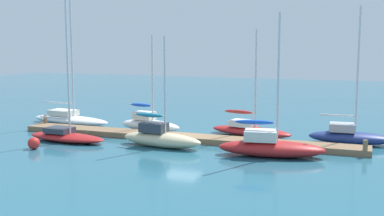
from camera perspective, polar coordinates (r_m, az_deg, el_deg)
name	(u,v)px	position (r m, az deg, el deg)	size (l,w,h in m)	color
ground_plane	(182,140)	(32.94, -1.22, -3.89)	(120.00, 120.00, 0.00)	#286075
dock_pier	(182,138)	(32.90, -1.22, -3.56)	(24.62, 1.79, 0.39)	#846647
dock_piling_near_end	(45,122)	(39.36, -17.15, -1.57)	(0.28, 0.28, 1.02)	#846647
dock_piling_far_end	(365,148)	(29.87, 20.04, -4.57)	(0.28, 0.28, 1.02)	#846647
sailboat_0	(70,118)	(40.74, -14.45, -1.16)	(7.76, 2.91, 10.52)	white
sailboat_1	(66,135)	(33.65, -14.88, -3.12)	(6.07, 2.35, 9.61)	#B21E1E
sailboat_2	(149,123)	(36.26, -5.15, -1.84)	(5.31, 2.27, 7.26)	white
sailboat_3	(160,137)	(30.85, -3.82, -3.49)	(5.74, 2.16, 7.12)	beige
sailboat_4	(250,129)	(34.70, 6.92, -2.53)	(6.38, 2.98, 7.64)	#B21E1E
sailboat_5	(270,146)	(28.57, 9.29, -4.50)	(6.52, 2.93, 8.42)	#B21E1E
sailboat_6	(349,135)	(33.38, 18.34, -3.14)	(5.48, 1.97, 9.04)	navy
mooring_buoy_red	(34,143)	(31.79, -18.42, -4.02)	(0.76, 0.76, 0.76)	red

